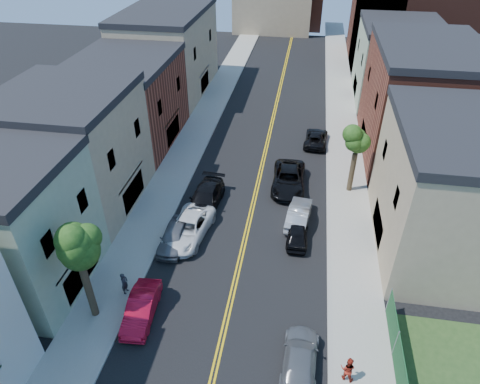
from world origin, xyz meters
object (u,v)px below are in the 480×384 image
at_px(silver_car_right, 299,214).
at_px(black_suv_lane, 289,179).
at_px(white_pickup, 188,228).
at_px(dark_car_right_far, 316,138).
at_px(black_car_right, 297,233).
at_px(red_sedan, 141,308).
at_px(black_car_left, 205,198).
at_px(pedestrian_left, 124,283).
at_px(grey_car_left, 174,236).
at_px(pedestrian_right, 348,369).
at_px(grey_car_right, 300,359).

height_order(silver_car_right, black_suv_lane, black_suv_lane).
xyz_separation_m(white_pickup, dark_car_right_far, (9.12, 16.17, -0.14)).
relative_size(black_car_right, black_suv_lane, 0.65).
xyz_separation_m(red_sedan, black_car_left, (1.26, 11.40, 0.11)).
relative_size(black_suv_lane, pedestrian_left, 3.77).
bearing_deg(black_car_right, silver_car_right, -90.55).
relative_size(silver_car_right, black_suv_lane, 0.76).
bearing_deg(pedestrian_left, red_sedan, -127.06).
xyz_separation_m(grey_car_left, pedestrian_right, (11.91, -8.77, 0.21)).
relative_size(grey_car_right, dark_car_right_far, 0.99).
bearing_deg(grey_car_left, pedestrian_right, -36.90).
xyz_separation_m(black_suv_lane, pedestrian_right, (4.24, -17.56, 0.13)).
height_order(red_sedan, black_car_right, red_sedan).
relative_size(grey_car_left, pedestrian_right, 2.70).
xyz_separation_m(white_pickup, silver_car_right, (8.01, 3.07, -0.04)).
distance_m(grey_car_right, dark_car_right_far, 25.62).
bearing_deg(black_suv_lane, red_sedan, -117.83).
relative_size(black_car_right, pedestrian_left, 2.45).
distance_m(white_pickup, black_suv_lane, 10.36).
distance_m(white_pickup, dark_car_right_far, 18.57).
bearing_deg(red_sedan, dark_car_right_far, 63.05).
relative_size(dark_car_right_far, pedestrian_left, 2.95).
distance_m(grey_car_right, pedestrian_right, 2.49).
relative_size(white_pickup, dark_car_right_far, 1.21).
height_order(black_car_left, dark_car_right_far, black_car_left).
height_order(red_sedan, silver_car_right, silver_car_right).
bearing_deg(grey_car_left, white_pickup, 52.31).
relative_size(black_car_right, pedestrian_right, 2.40).
bearing_deg(pedestrian_right, silver_car_right, -61.29).
xyz_separation_m(grey_car_left, pedestrian_left, (-1.70, -5.04, 0.20)).
bearing_deg(black_car_left, black_car_right, -17.92).
height_order(black_car_right, silver_car_right, silver_car_right).
xyz_separation_m(red_sedan, pedestrian_right, (11.97, -2.21, 0.25)).
bearing_deg(silver_car_right, pedestrian_right, 109.90).
bearing_deg(grey_car_left, pedestrian_left, -109.20).
bearing_deg(dark_car_right_far, black_car_left, 59.22).
distance_m(white_pickup, silver_car_right, 8.57).
bearing_deg(dark_car_right_far, black_car_right, 90.21).
bearing_deg(grey_car_right, pedestrian_left, -14.17).
distance_m(black_suv_lane, pedestrian_right, 18.06).
xyz_separation_m(red_sedan, black_car_right, (8.86, 8.47, -0.05)).
bearing_deg(pedestrian_left, silver_car_right, -43.17).
xyz_separation_m(dark_car_right_far, black_suv_lane, (-2.24, -8.43, 0.18)).
bearing_deg(grey_car_left, black_car_right, 11.72).
height_order(grey_car_left, black_suv_lane, black_suv_lane).
bearing_deg(grey_car_right, grey_car_left, -39.03).
bearing_deg(dark_car_right_far, grey_car_right, 93.36).
distance_m(silver_car_right, pedestrian_left, 13.93).
relative_size(red_sedan, pedestrian_right, 2.67).
bearing_deg(black_car_left, silver_car_right, -2.32).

